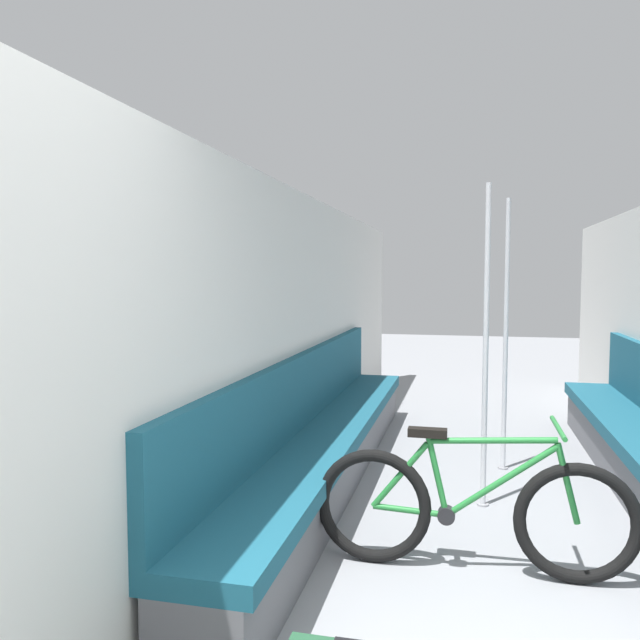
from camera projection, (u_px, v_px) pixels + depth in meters
name	position (u px, v px, depth m)	size (l,w,h in m)	color
wall_left	(287.00, 339.00, 4.48)	(0.10, 9.36, 2.15)	silver
bench_seat_row_left	(326.00, 443.00, 4.59)	(0.49, 4.76, 0.96)	#5B5B60
bicycle	(471.00, 511.00, 3.20)	(1.63, 0.46, 0.79)	black
grab_pole_near	(486.00, 351.00, 4.09)	(0.08, 0.08, 2.13)	gray
grab_pole_far	(506.00, 339.00, 4.88)	(0.08, 0.08, 2.13)	gray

